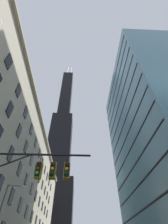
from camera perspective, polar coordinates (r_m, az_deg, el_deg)
dark_skyscraper at (r=116.05m, az=-9.48°, el=-16.86°), size 23.53×23.53×177.60m
glass_office_midrise at (r=45.14m, az=23.54°, el=-6.72°), size 14.29×33.48×51.79m
traffic_signal_mast at (r=11.05m, az=-18.55°, el=-22.12°), size 6.87×0.63×6.70m
street_lamppost at (r=21.00m, az=-28.03°, el=-30.52°), size 2.21×0.32×7.53m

